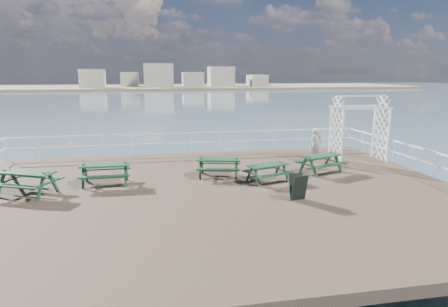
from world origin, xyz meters
TOP-DOWN VIEW (x-y plane):
  - ground at (0.00, 0.00)m, footprint 18.00×14.00m
  - sea_backdrop at (12.54, 134.07)m, footprint 300.00×300.00m
  - railing at (-0.07, 2.57)m, footprint 17.77×13.76m
  - picnic_table_a at (-3.77, 1.67)m, footprint 1.81×1.47m
  - picnic_table_b at (0.59, 1.98)m, footprint 1.97×1.73m
  - picnic_table_c at (2.30, 0.88)m, footprint 1.89×1.70m
  - picnic_table_d at (-6.27, 0.85)m, footprint 2.36×2.19m
  - picnic_table_e at (4.89, 1.83)m, footprint 2.12×1.93m
  - trellis_arbor at (7.60, 3.69)m, footprint 2.49×1.36m
  - sandwich_board at (2.62, -1.46)m, footprint 0.60×0.49m
  - person at (5.48, 3.73)m, footprint 0.60×0.42m

SIDE VIEW (x-z plane):
  - sea_backdrop at x=12.54m, z-range -5.11..4.09m
  - ground at x=0.00m, z-range -0.30..0.00m
  - sandwich_board at x=2.62m, z-range -0.01..0.87m
  - picnic_table_c at x=2.30m, z-range 0.11..0.87m
  - picnic_table_b at x=0.59m, z-range 0.12..0.94m
  - picnic_table_e at x=4.89m, z-range 0.12..0.96m
  - picnic_table_a at x=-3.77m, z-range 0.12..1.00m
  - picnic_table_d at x=-6.27m, z-range 0.13..1.05m
  - person at x=5.48m, z-range 0.00..1.58m
  - railing at x=-0.07m, z-range 0.32..1.42m
  - trellis_arbor at x=7.60m, z-range -0.17..2.90m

